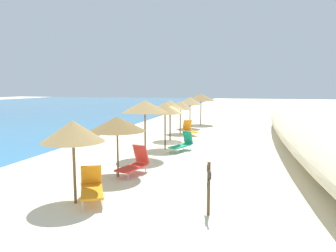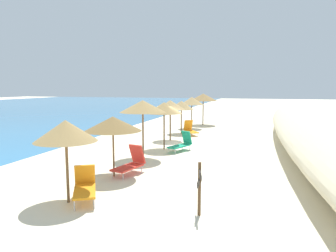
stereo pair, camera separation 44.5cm
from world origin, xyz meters
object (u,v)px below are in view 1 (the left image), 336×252
Objects in this scene: beach_umbrella_5 at (180,105)px; lounge_chair_2 at (183,143)px; beach_umbrella_0 at (73,131)px; lounge_chair_3 at (135,163)px; beach_umbrella_2 at (145,106)px; beach_umbrella_6 at (190,101)px; lounge_chair_0 at (189,129)px; beach_umbrella_7 at (201,97)px; beach_umbrella_1 at (117,124)px; beach_umbrella_4 at (170,105)px; lounge_chair_1 at (92,187)px; beach_umbrella_3 at (165,108)px; wooden_signpost at (209,183)px.

beach_umbrella_5 is 1.45× the size of lounge_chair_2.
lounge_chair_3 is at bearing -10.18° from beach_umbrella_0.
beach_umbrella_5 is (8.77, 0.18, -0.44)m from beach_umbrella_2.
beach_umbrella_2 is 1.08× the size of beach_umbrella_6.
beach_umbrella_0 is at bearing 54.32° from lounge_chair_0.
beach_umbrella_7 reaches higher than lounge_chair_3.
beach_umbrella_1 is 0.90× the size of beach_umbrella_4.
beach_umbrella_4 is at bearing 40.48° from lounge_chair_0.
beach_umbrella_0 is 0.96× the size of beach_umbrella_4.
lounge_chair_3 is at bearing -169.93° from beach_umbrella_2.
beach_umbrella_1 is 1.82m from lounge_chair_3.
lounge_chair_1 is at bearing -179.06° from beach_umbrella_6.
beach_umbrella_3 reaches higher than wooden_signpost.
beach_umbrella_2 is 1.08× the size of beach_umbrella_4.
beach_umbrella_1 is 3.19m from lounge_chair_1.
beach_umbrella_4 is 0.92× the size of beach_umbrella_7.
lounge_chair_2 is at bearing 64.68° from lounge_chair_0.
beach_umbrella_3 is at bearing -170.98° from beach_umbrella_4.
lounge_chair_0 is at bearing -121.03° from lounge_chair_1.
lounge_chair_2 is at bearing -100.83° from beach_umbrella_3.
lounge_chair_0 is 0.98× the size of lounge_chair_3.
beach_umbrella_1 is 1.59× the size of wooden_signpost.
lounge_chair_0 is at bearing -121.90° from beach_umbrella_5.
lounge_chair_2 is (8.33, -1.13, -0.04)m from lounge_chair_1.
beach_umbrella_3 reaches higher than beach_umbrella_4.
lounge_chair_2 is (-3.20, -1.56, -1.97)m from beach_umbrella_4.
beach_umbrella_7 is 21.15m from wooden_signpost.
beach_umbrella_6 is 14.83m from lounge_chair_3.
beach_umbrella_5 is 11.67m from lounge_chair_3.
beach_umbrella_1 is 11.65m from lounge_chair_0.
lounge_chair_2 is at bearing -85.98° from lounge_chair_3.
lounge_chair_1 is at bearing -53.88° from beach_umbrella_0.
lounge_chair_1 is (-14.71, -0.45, -1.73)m from beach_umbrella_5.
beach_umbrella_4 is at bearing 175.88° from beach_umbrella_7.
wooden_signpost is (-14.33, -3.32, 0.51)m from lounge_chair_0.
beach_umbrella_6 is at bearing -112.23° from lounge_chair_0.
beach_umbrella_0 reaches higher than wooden_signpost.
beach_umbrella_4 is 1.61× the size of lounge_chair_0.
beach_umbrella_7 reaches higher than beach_umbrella_2.
beach_umbrella_3 is 0.92× the size of beach_umbrella_7.
beach_umbrella_6 is (15.19, -0.01, 0.25)m from beach_umbrella_1.
lounge_chair_2 is at bearing -171.55° from beach_umbrella_6.
beach_umbrella_1 is (3.00, -0.10, -0.12)m from beach_umbrella_0.
beach_umbrella_3 is 1.00× the size of beach_umbrella_6.
beach_umbrella_2 is 14.73m from beach_umbrella_7.
lounge_chair_2 is (8.63, -1.53, -1.84)m from beach_umbrella_0.
lounge_chair_3 reaches higher than lounge_chair_2.
beach_umbrella_2 reaches higher than beach_umbrella_1.
beach_umbrella_7 is 12.55m from lounge_chair_2.
lounge_chair_3 is at bearing -46.63° from beach_umbrella_1.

